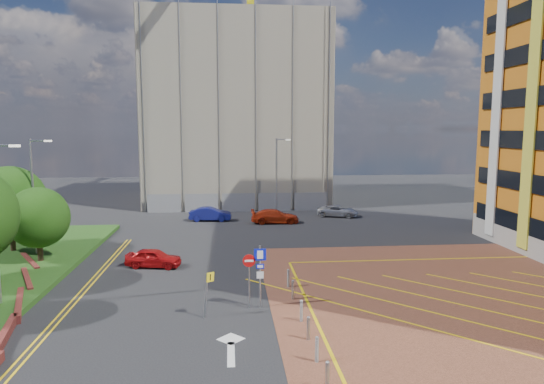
{
  "coord_description": "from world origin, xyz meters",
  "views": [
    {
      "loc": [
        -1.01,
        -22.49,
        8.95
      ],
      "look_at": [
        1.38,
        4.08,
        5.48
      ],
      "focal_mm": 32.0,
      "sensor_mm": 36.0,
      "label": 1
    }
  ],
  "objects": [
    {
      "name": "construction_building",
      "position": [
        0.0,
        40.0,
        11.0
      ],
      "size": [
        21.2,
        19.2,
        22.0
      ],
      "primitive_type": "cube",
      "color": "#A79D89",
      "rests_on": "ground"
    },
    {
      "name": "tree_c",
      "position": [
        -13.5,
        10.0,
        3.19
      ],
      "size": [
        4.0,
        4.0,
        4.9
      ],
      "color": "#3D2B1C",
      "rests_on": "grass_bed"
    },
    {
      "name": "bollard_row",
      "position": [
        2.3,
        -1.67,
        0.47
      ],
      "size": [
        0.14,
        11.14,
        0.9
      ],
      "color": "#9EA0A8",
      "rests_on": "forecourt"
    },
    {
      "name": "lamp_back",
      "position": [
        4.08,
        28.0,
        4.36
      ],
      "size": [
        1.53,
        0.16,
        8.0
      ],
      "color": "#9EA0A8",
      "rests_on": "ground"
    },
    {
      "name": "tree_d",
      "position": [
        -16.5,
        13.0,
        3.87
      ],
      "size": [
        5.0,
        5.0,
        6.08
      ],
      "color": "#3D2B1C",
      "rests_on": "grass_bed"
    },
    {
      "name": "lamp_left_far",
      "position": [
        -14.42,
        12.0,
        4.66
      ],
      "size": [
        1.53,
        0.16,
        8.0
      ],
      "color": "#9EA0A8",
      "rests_on": "grass_bed"
    },
    {
      "name": "sign_cluster",
      "position": [
        0.3,
        0.98,
        1.95
      ],
      "size": [
        1.17,
        0.12,
        3.2
      ],
      "color": "#9EA0A8",
      "rests_on": "ground"
    },
    {
      "name": "ground",
      "position": [
        0.0,
        0.0,
        0.0
      ],
      "size": [
        140.0,
        140.0,
        0.0
      ],
      "primitive_type": "plane",
      "color": "black",
      "rests_on": "ground"
    },
    {
      "name": "forecourt",
      "position": [
        14.0,
        0.0,
        0.01
      ],
      "size": [
        26.0,
        26.0,
        0.02
      ],
      "primitive_type": "cube",
      "color": "brown",
      "rests_on": "ground"
    },
    {
      "name": "car_red_back",
      "position": [
        3.36,
        23.01,
        0.66
      ],
      "size": [
        4.59,
        1.93,
        1.32
      ],
      "primitive_type": "imported",
      "rotation": [
        0.0,
        0.0,
        1.55
      ],
      "color": "red",
      "rests_on": "ground"
    },
    {
      "name": "warning_sign",
      "position": [
        -2.07,
        -0.1,
        1.43
      ],
      "size": [
        0.55,
        0.37,
        2.24
      ],
      "color": "#9EA0A8",
      "rests_on": "ground"
    },
    {
      "name": "car_red_left",
      "position": [
        -5.96,
        8.85,
        0.61
      ],
      "size": [
        3.79,
        2.07,
        1.22
      ],
      "primitive_type": "imported",
      "rotation": [
        0.0,
        0.0,
        1.39
      ],
      "color": "#AA0E10",
      "rests_on": "ground"
    },
    {
      "name": "construction_fence",
      "position": [
        1.0,
        30.0,
        1.0
      ],
      "size": [
        21.6,
        0.06,
        2.0
      ],
      "primitive_type": "cube",
      "color": "gray",
      "rests_on": "ground"
    },
    {
      "name": "retaining_wall",
      "position": [
        -11.8,
        2.0,
        0.2
      ],
      "size": [
        6.06,
        20.33,
        0.4
      ],
      "color": "maroon",
      "rests_on": "ground"
    },
    {
      "name": "car_silver_back",
      "position": [
        10.13,
        25.93,
        0.58
      ],
      "size": [
        4.57,
        3.16,
        1.16
      ],
      "primitive_type": "imported",
      "rotation": [
        0.0,
        0.0,
        1.25
      ],
      "color": "#AFB0B7",
      "rests_on": "ground"
    },
    {
      "name": "car_blue_back",
      "position": [
        -2.86,
        24.74,
        0.67
      ],
      "size": [
        4.18,
        1.73,
        1.34
      ],
      "primitive_type": "imported",
      "rotation": [
        0.0,
        0.0,
        1.49
      ],
      "color": "navy",
      "rests_on": "ground"
    }
  ]
}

